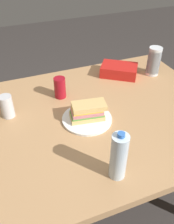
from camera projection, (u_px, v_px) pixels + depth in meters
name	position (u px, v px, depth m)	size (l,w,h in m)	color
ground_plane	(87.00, 200.00, 1.77)	(8.00, 8.00, 0.00)	#383330
dining_table	(87.00, 129.00, 1.35)	(1.48, 1.05, 0.78)	tan
paper_plate	(87.00, 119.00, 1.27)	(0.26, 0.26, 0.01)	white
sandwich	(88.00, 111.00, 1.24)	(0.19, 0.12, 0.08)	#DBB26B
soda_can_red	(60.00, 88.00, 1.40)	(0.07, 0.07, 0.12)	maroon
chip_bag	(119.00, 70.00, 1.62)	(0.23, 0.15, 0.07)	red
water_bottle_tall	(119.00, 156.00, 0.93)	(0.07, 0.07, 0.23)	silver
plastic_cup_stack	(154.00, 61.00, 1.60)	(0.08, 0.08, 0.18)	silver
soda_can_silver	(7.00, 106.00, 1.26)	(0.07, 0.07, 0.12)	silver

